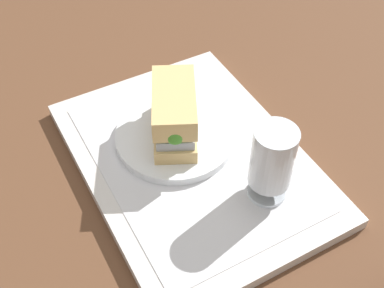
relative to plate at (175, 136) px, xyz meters
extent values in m
plane|color=brown|center=(0.05, 0.01, -0.03)|extent=(3.00, 3.00, 0.00)
cube|color=silver|center=(0.05, 0.01, -0.02)|extent=(0.44, 0.32, 0.02)
cube|color=silver|center=(0.05, 0.01, -0.01)|extent=(0.38, 0.27, 0.00)
cylinder|color=white|center=(0.00, 0.00, 0.00)|extent=(0.19, 0.19, 0.01)
cube|color=tan|center=(0.00, 0.00, 0.02)|extent=(0.14, 0.11, 0.02)
cube|color=#9EA3A8|center=(0.00, 0.00, 0.04)|extent=(0.13, 0.10, 0.02)
cube|color=silver|center=(0.00, 0.00, 0.05)|extent=(0.12, 0.09, 0.01)
sphere|color=#47932D|center=(0.05, -0.02, 0.06)|extent=(0.04, 0.04, 0.04)
cube|color=tan|center=(0.00, 0.00, 0.07)|extent=(0.14, 0.11, 0.04)
cylinder|color=silver|center=(0.16, 0.07, 0.00)|extent=(0.06, 0.06, 0.01)
cylinder|color=silver|center=(0.16, 0.07, 0.01)|extent=(0.01, 0.01, 0.02)
cylinder|color=silver|center=(0.16, 0.07, 0.07)|extent=(0.06, 0.06, 0.09)
cylinder|color=gold|center=(0.16, 0.07, 0.04)|extent=(0.06, 0.06, 0.04)
cylinder|color=white|center=(0.16, 0.07, 0.06)|extent=(0.05, 0.05, 0.01)
camera|label=1|loc=(0.49, -0.24, 0.57)|focal=46.41mm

